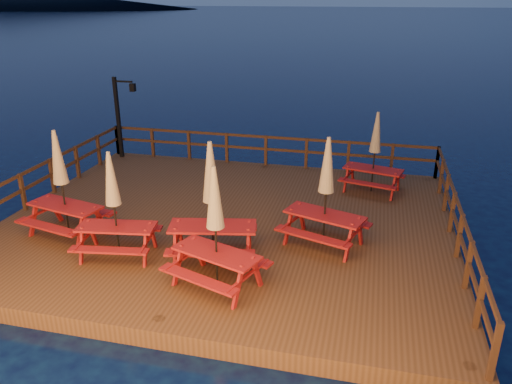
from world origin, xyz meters
TOP-DOWN VIEW (x-y plane):
  - ground at (0.00, 0.00)m, footprint 500.00×500.00m
  - deck at (0.00, 0.00)m, footprint 12.00×10.00m
  - deck_piles at (0.00, 0.00)m, footprint 11.44×9.44m
  - railing at (0.00, 1.78)m, footprint 11.80×9.75m
  - lamp_post at (-5.39, 4.55)m, footprint 0.85×0.18m
  - picnic_table_0 at (-1.93, -2.50)m, footprint 2.00×1.74m
  - picnic_table_1 at (2.72, -0.81)m, footprint 2.33×2.11m
  - picnic_table_2 at (0.73, -3.21)m, footprint 2.28×2.08m
  - picnic_table_3 at (3.79, 3.12)m, footprint 2.07×1.84m
  - picnic_table_4 at (-3.74, -1.79)m, footprint 2.23×1.97m
  - picnic_table_5 at (0.29, -2.12)m, footprint 2.28×2.01m

SIDE VIEW (x-z plane):
  - deck_piles at x=0.00m, z-range -1.00..0.40m
  - ground at x=0.00m, z-range 0.00..0.00m
  - deck at x=0.00m, z-range 0.00..0.40m
  - railing at x=0.00m, z-range 0.61..1.71m
  - picnic_table_3 at x=3.79m, z-range 0.45..2.97m
  - picnic_table_0 at x=-1.93m, z-range 0.45..3.02m
  - picnic_table_2 at x=0.73m, z-range 0.45..3.13m
  - picnic_table_1 at x=2.72m, z-range 0.45..3.20m
  - picnic_table_4 at x=-3.74m, z-range 0.45..3.21m
  - picnic_table_5 at x=0.29m, z-range 0.46..3.30m
  - lamp_post at x=-5.39m, z-range 0.70..3.70m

